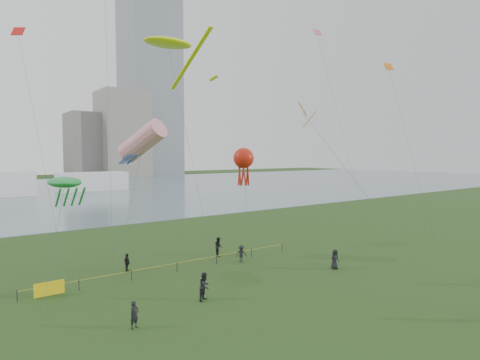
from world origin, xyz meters
TOP-DOWN VIEW (x-y plane):
  - ground_plane at (0.00, 0.00)m, footprint 400.00×400.00m
  - lake at (0.00, 100.00)m, footprint 400.00×120.00m
  - tower at (62.00, 168.00)m, footprint 24.00×24.00m
  - building_mid at (46.00, 162.00)m, footprint 20.00×20.00m
  - building_low at (32.00, 168.00)m, footprint 16.00×18.00m
  - pavilion_right at (14.00, 98.00)m, footprint 18.00×7.00m
  - fence at (-8.84, 15.35)m, footprint 24.07×0.07m
  - spectator_a at (-4.29, 8.23)m, footprint 1.17×1.11m
  - spectator_b at (3.49, 14.56)m, footprint 1.16×0.90m
  - spectator_c at (-6.16, 17.85)m, footprint 0.46×0.95m
  - spectator_d at (8.75, 7.96)m, footprint 0.91×0.66m
  - spectator_f at (-9.87, 6.79)m, footprint 0.68×0.56m
  - spectator_g at (3.08, 17.79)m, footprint 0.91×1.05m
  - kite_stingray at (-0.82, 20.29)m, footprint 4.80×9.98m
  - kite_windsock at (-4.02, 19.26)m, footprint 5.41×5.25m
  - kite_creature at (-11.04, 17.55)m, footprint 3.90×7.66m
  - kite_octopus at (6.99, 18.90)m, footprint 6.03×8.82m
  - kite_delta at (7.29, 9.78)m, footprint 1.99×15.50m
  - small_kites at (-2.05, 16.36)m, footprint 42.67×13.59m

SIDE VIEW (x-z plane):
  - ground_plane at x=0.00m, z-range 0.00..0.00m
  - lake at x=0.00m, z-range -0.02..0.06m
  - fence at x=-8.84m, z-range 0.03..1.08m
  - spectator_c at x=-6.16m, z-range 0.00..1.57m
  - spectator_b at x=3.49m, z-range 0.00..1.58m
  - spectator_f at x=-9.87m, z-range 0.00..1.59m
  - spectator_d at x=8.75m, z-range 0.00..1.73m
  - spectator_g at x=3.08m, z-range 0.00..1.83m
  - spectator_a at x=-4.29m, z-range 0.00..1.92m
  - pavilion_right at x=14.00m, z-range 0.00..5.00m
  - kite_creature at x=-11.04m, z-range 3.69..11.97m
  - kite_octopus at x=6.99m, z-range 4.17..14.83m
  - kite_windsock at x=-4.02m, z-range 4.60..17.72m
  - kite_delta at x=7.29m, z-range 5.83..20.42m
  - building_low at x=32.00m, z-range 0.00..28.00m
  - building_mid at x=46.00m, z-range 0.00..38.00m
  - kite_stingray at x=-0.82m, z-range 9.98..30.89m
  - small_kites at x=-2.05m, z-range 14.75..26.61m
  - tower at x=62.00m, z-range 0.00..120.00m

